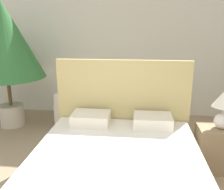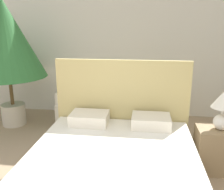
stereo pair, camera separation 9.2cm
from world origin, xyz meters
name	(u,v)px [view 1 (the left image)]	position (x,y,z in m)	size (l,w,h in m)	color
wall_back	(120,39)	(0.00, 3.76, 1.45)	(10.00, 0.06, 2.90)	silver
bed	(116,173)	(0.16, 1.16, 0.30)	(1.70, 1.99, 1.30)	brown
armchair_near_window_left	(79,109)	(-0.69, 3.13, 0.27)	(0.70, 0.71, 0.85)	silver
armchair_near_window_right	(130,111)	(0.22, 3.13, 0.27)	(0.66, 0.67, 0.85)	silver
potted_palm	(3,41)	(-1.83, 2.91, 1.47)	(1.27, 1.27, 2.15)	beige
nightstand	(217,149)	(1.33, 1.86, 0.27)	(0.48, 0.36, 0.54)	#937A56
table_lamp	(224,105)	(1.34, 1.85, 0.83)	(0.27, 0.27, 0.47)	white
side_table	(104,112)	(-0.23, 3.06, 0.24)	(0.35, 0.35, 0.49)	#B7AD93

